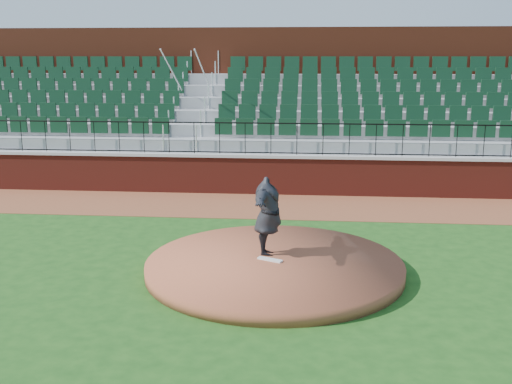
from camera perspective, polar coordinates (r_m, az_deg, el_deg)
ground at (r=12.86m, az=-0.59°, el=-7.14°), size 90.00×90.00×0.00m
warning_track at (r=18.01m, az=1.08°, el=-1.28°), size 34.00×3.20×0.01m
field_wall at (r=19.44m, az=1.41°, el=1.57°), size 34.00×0.35×1.20m
wall_cap at (r=19.32m, az=1.42°, el=3.46°), size 34.00×0.45×0.10m
wall_railing at (r=19.24m, az=1.43°, el=5.07°), size 34.00×0.05×1.00m
seating_stands at (r=21.89m, az=1.89°, el=7.32°), size 34.00×5.10×4.60m
concourse_wall at (r=24.64m, az=2.26°, el=8.98°), size 34.00×0.50×5.50m
pitchers_mound at (r=12.54m, az=1.75°, el=-7.08°), size 5.32×5.32×0.25m
pitching_rubber at (r=12.50m, az=1.34°, el=-6.44°), size 0.54×0.35×0.04m
pitcher at (r=12.64m, az=1.12°, el=-2.30°), size 0.61×2.09×1.69m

